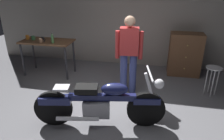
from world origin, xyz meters
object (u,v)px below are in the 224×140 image
(wooden_dresser, at_px, (185,54))
(mug_green_speckled, at_px, (33,38))
(shop_stool, at_px, (213,74))
(mug_brown_stoneware, at_px, (41,41))
(mug_orange_travel, at_px, (27,37))
(motorcycle, at_px, (100,102))
(person_standing, at_px, (129,52))
(mug_black_matte, at_px, (43,40))
(bottle, at_px, (52,39))

(wooden_dresser, xyz_separation_m, mug_green_speckled, (-3.81, -0.68, 0.40))
(shop_stool, xyz_separation_m, mug_brown_stoneware, (-3.93, 0.09, 0.46))
(mug_orange_travel, bearing_deg, mug_brown_stoneware, -26.29)
(motorcycle, xyz_separation_m, person_standing, (0.29, 1.27, 0.48))
(shop_stool, bearing_deg, wooden_dresser, 114.94)
(motorcycle, height_order, person_standing, person_standing)
(shop_stool, distance_m, mug_black_matte, 3.98)
(motorcycle, relative_size, mug_brown_stoneware, 19.11)
(bottle, bearing_deg, mug_orange_travel, 166.96)
(mug_black_matte, relative_size, mug_brown_stoneware, 1.00)
(wooden_dresser, bearing_deg, motorcycle, -122.19)
(mug_orange_travel, xyz_separation_m, mug_black_matte, (0.51, -0.13, 0.00))
(mug_orange_travel, relative_size, mug_black_matte, 1.05)
(wooden_dresser, bearing_deg, mug_orange_travel, -170.63)
(shop_stool, xyz_separation_m, wooden_dresser, (-0.47, 1.01, 0.05))
(motorcycle, xyz_separation_m, mug_green_speckled, (-2.23, 1.83, 0.50))
(person_standing, height_order, shop_stool, person_standing)
(person_standing, height_order, mug_brown_stoneware, person_standing)
(person_standing, bearing_deg, wooden_dresser, -141.36)
(person_standing, distance_m, mug_green_speckled, 2.58)
(wooden_dresser, bearing_deg, bottle, -165.27)
(mug_green_speckled, distance_m, bottle, 0.64)
(mug_orange_travel, distance_m, mug_black_matte, 0.53)
(motorcycle, bearing_deg, wooden_dresser, 46.90)
(mug_green_speckled, height_order, mug_orange_travel, mug_orange_travel)
(motorcycle, relative_size, mug_green_speckled, 17.77)
(mug_orange_travel, distance_m, mug_brown_stoneware, 0.58)
(mug_orange_travel, bearing_deg, person_standing, -12.21)
(mug_green_speckled, relative_size, mug_brown_stoneware, 1.08)
(mug_orange_travel, xyz_separation_m, bottle, (0.79, -0.18, 0.04))
(shop_stool, bearing_deg, bottle, 177.35)
(person_standing, xyz_separation_m, mug_black_matte, (-2.19, 0.45, 0.03))
(person_standing, xyz_separation_m, bottle, (-1.91, 0.40, 0.07))
(mug_black_matte, distance_m, bottle, 0.29)
(motorcycle, relative_size, mug_orange_travel, 18.19)
(motorcycle, bearing_deg, bottle, 123.22)
(shop_stool, height_order, mug_black_matte, mug_black_matte)
(mug_green_speckled, height_order, bottle, bottle)
(mug_orange_travel, xyz_separation_m, mug_brown_stoneware, (0.52, -0.26, 0.00))
(wooden_dresser, height_order, mug_orange_travel, wooden_dresser)
(wooden_dresser, distance_m, mug_green_speckled, 3.89)
(shop_stool, height_order, mug_brown_stoneware, mug_brown_stoneware)
(bottle, bearing_deg, mug_black_matte, 170.08)
(mug_black_matte, xyz_separation_m, mug_brown_stoneware, (0.01, -0.12, 0.00))
(motorcycle, relative_size, shop_stool, 3.38)
(wooden_dresser, xyz_separation_m, mug_brown_stoneware, (-3.46, -0.92, 0.41))
(mug_green_speckled, xyz_separation_m, bottle, (0.62, -0.16, 0.05))
(person_standing, relative_size, mug_green_speckled, 13.72)
(wooden_dresser, distance_m, mug_black_matte, 3.59)
(mug_orange_travel, distance_m, bottle, 0.81)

